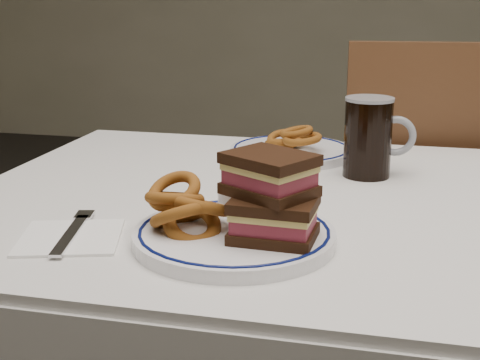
% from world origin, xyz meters
% --- Properties ---
extents(dining_table, '(1.27, 0.87, 0.75)m').
position_xyz_m(dining_table, '(0.00, 0.00, 0.64)').
color(dining_table, silver).
rests_on(dining_table, floor).
extents(chair_far, '(0.49, 0.49, 0.97)m').
position_xyz_m(chair_far, '(0.17, 0.61, 0.53)').
color(chair_far, '#462916').
rests_on(chair_far, floor).
extents(main_plate, '(0.27, 0.27, 0.02)m').
position_xyz_m(main_plate, '(-0.13, -0.22, 0.76)').
color(main_plate, white).
rests_on(main_plate, dining_table).
extents(reuben_sandwich, '(0.13, 0.13, 0.11)m').
position_xyz_m(reuben_sandwich, '(-0.08, -0.23, 0.82)').
color(reuben_sandwich, black).
rests_on(reuben_sandwich, main_plate).
extents(onion_rings_main, '(0.13, 0.11, 0.10)m').
position_xyz_m(onion_rings_main, '(-0.20, -0.22, 0.80)').
color(onion_rings_main, '#663B0D').
rests_on(onion_rings_main, main_plate).
extents(ketchup_ramekin, '(0.06, 0.06, 0.03)m').
position_xyz_m(ketchup_ramekin, '(-0.15, -0.13, 0.79)').
color(ketchup_ramekin, silver).
rests_on(ketchup_ramekin, main_plate).
extents(beer_mug, '(0.13, 0.09, 0.14)m').
position_xyz_m(beer_mug, '(0.03, 0.16, 0.82)').
color(beer_mug, black).
rests_on(beer_mug, dining_table).
extents(far_plate, '(0.25, 0.25, 0.02)m').
position_xyz_m(far_plate, '(-0.13, 0.28, 0.76)').
color(far_plate, white).
rests_on(far_plate, dining_table).
extents(onion_rings_far, '(0.12, 0.11, 0.06)m').
position_xyz_m(onion_rings_far, '(-0.13, 0.27, 0.79)').
color(onion_rings_far, '#663B0D').
rests_on(onion_rings_far, far_plate).
extents(napkin_fork, '(0.17, 0.18, 0.01)m').
position_xyz_m(napkin_fork, '(-0.35, -0.25, 0.75)').
color(napkin_fork, white).
rests_on(napkin_fork, dining_table).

